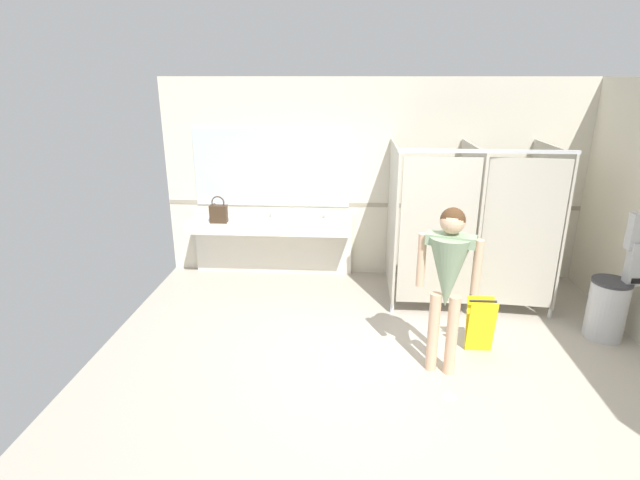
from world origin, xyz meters
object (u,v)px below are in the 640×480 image
handbag (219,213)px  wet_floor_sign (480,325)px  trash_bin (607,309)px  paper_cup (246,219)px  soap_dispenser (215,211)px  person_standing (448,272)px

handbag → wet_floor_sign: 3.72m
trash_bin → wet_floor_sign: size_ratio=1.16×
paper_cup → wet_floor_sign: paper_cup is taller
trash_bin → soap_dispenser: soap_dispenser is taller
person_standing → paper_cup: bearing=137.9°
trash_bin → soap_dispenser: size_ratio=3.57×
person_standing → wet_floor_sign: bearing=41.3°
person_standing → paper_cup: person_standing is taller
trash_bin → paper_cup: bearing=162.7°
person_standing → handbag: 3.48m
person_standing → handbag: person_standing is taller
handbag → soap_dispenser: size_ratio=1.96×
wet_floor_sign → person_standing: bearing=-138.7°
soap_dispenser → wet_floor_sign: size_ratio=0.32×
soap_dispenser → paper_cup: (0.51, -0.26, -0.04)m
trash_bin → person_standing: (-1.95, -0.81, 0.73)m
trash_bin → person_standing: person_standing is taller
person_standing → soap_dispenser: person_standing is taller
soap_dispenser → wet_floor_sign: soap_dispenser is taller
person_standing → paper_cup: (-2.39, 2.16, -0.16)m
paper_cup → wet_floor_sign: (2.87, -1.74, -0.61)m
handbag → paper_cup: (0.37, 0.05, -0.09)m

